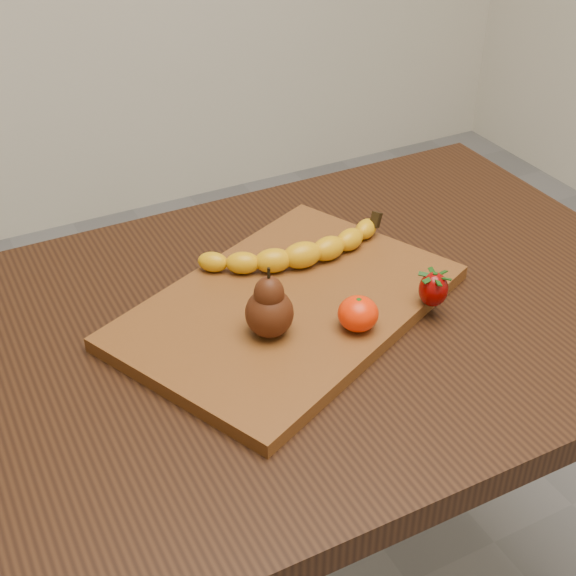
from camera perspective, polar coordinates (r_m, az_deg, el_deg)
name	(u,v)px	position (r m, az deg, el deg)	size (l,w,h in m)	color
table	(322,361)	(1.16, 2.41, -5.24)	(1.00, 0.70, 0.76)	black
cutting_board	(288,306)	(1.08, 0.00, -1.31)	(0.45, 0.30, 0.02)	brown
banana	(302,255)	(1.14, 1.02, 2.36)	(0.24, 0.06, 0.04)	#E2A30A
pear	(269,302)	(0.99, -1.35, -0.98)	(0.06, 0.06, 0.10)	#431C0A
mandarin	(358,314)	(1.02, 5.01, -1.83)	(0.05, 0.05, 0.04)	#F72A02
strawberry	(433,288)	(1.07, 10.31, -0.01)	(0.04, 0.04, 0.05)	#7D0403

